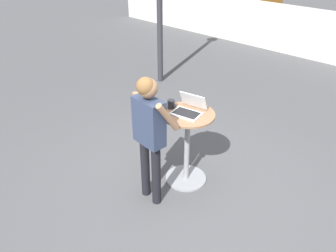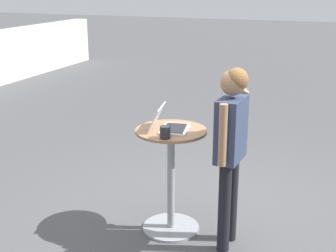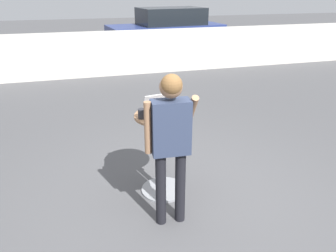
{
  "view_description": "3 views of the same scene",
  "coord_description": "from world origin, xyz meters",
  "px_view_note": "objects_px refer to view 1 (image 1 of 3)",
  "views": [
    {
      "loc": [
        2.01,
        -2.42,
        2.92
      ],
      "look_at": [
        -0.33,
        0.03,
        0.9
      ],
      "focal_mm": 35.0,
      "sensor_mm": 36.0,
      "label": 1
    },
    {
      "loc": [
        -4.03,
        -1.16,
        2.33
      ],
      "look_at": [
        -0.34,
        0.26,
        1.09
      ],
      "focal_mm": 50.0,
      "sensor_mm": 36.0,
      "label": 2
    },
    {
      "loc": [
        -1.14,
        -3.07,
        2.36
      ],
      "look_at": [
        -0.22,
        0.09,
        0.96
      ],
      "focal_mm": 35.0,
      "sensor_mm": 36.0,
      "label": 3
    }
  ],
  "objects_px": {
    "laptop": "(189,109)",
    "coffee_mug": "(171,104)",
    "standing_person": "(149,128)",
    "cafe_table": "(187,143)"
  },
  "relations": [
    {
      "from": "laptop",
      "to": "coffee_mug",
      "type": "bearing_deg",
      "value": -165.54
    },
    {
      "from": "laptop",
      "to": "coffee_mug",
      "type": "height_order",
      "value": "laptop"
    },
    {
      "from": "standing_person",
      "to": "laptop",
      "type": "bearing_deg",
      "value": 83.34
    },
    {
      "from": "laptop",
      "to": "standing_person",
      "type": "xyz_separation_m",
      "value": [
        -0.07,
        -0.6,
        -0.03
      ]
    },
    {
      "from": "cafe_table",
      "to": "standing_person",
      "type": "bearing_deg",
      "value": -97.97
    },
    {
      "from": "laptop",
      "to": "coffee_mug",
      "type": "xyz_separation_m",
      "value": [
        -0.24,
        -0.06,
        0.01
      ]
    },
    {
      "from": "laptop",
      "to": "standing_person",
      "type": "relative_size",
      "value": 0.25
    },
    {
      "from": "cafe_table",
      "to": "standing_person",
      "type": "distance_m",
      "value": 0.74
    },
    {
      "from": "coffee_mug",
      "to": "standing_person",
      "type": "relative_size",
      "value": 0.08
    },
    {
      "from": "cafe_table",
      "to": "standing_person",
      "type": "height_order",
      "value": "standing_person"
    }
  ]
}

